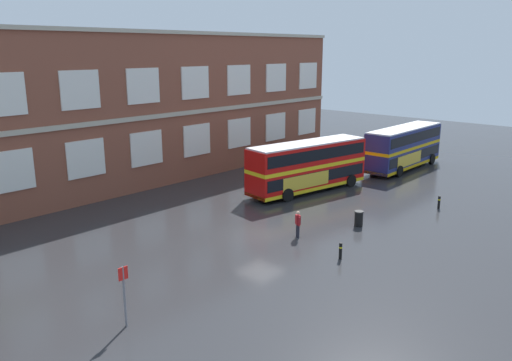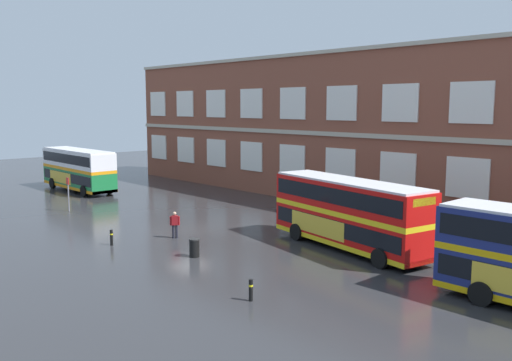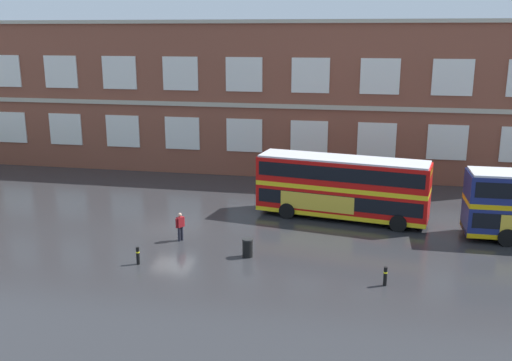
# 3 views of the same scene
# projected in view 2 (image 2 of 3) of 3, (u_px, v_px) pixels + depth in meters

# --- Properties ---
(ground_plane) EXTENTS (120.00, 120.00, 0.00)m
(ground_plane) POSITION_uv_depth(u_px,v_px,m) (212.00, 226.00, 38.40)
(ground_plane) COLOR #2B2B2D
(brick_terminal_building) EXTENTS (54.14, 8.19, 12.85)m
(brick_terminal_building) POSITION_uv_depth(u_px,v_px,m) (346.00, 129.00, 49.00)
(brick_terminal_building) COLOR brown
(brick_terminal_building) RESTS_ON ground
(double_decker_near) EXTENTS (11.01, 2.89, 4.07)m
(double_decker_near) POSITION_uv_depth(u_px,v_px,m) (78.00, 169.00, 54.04)
(double_decker_near) COLOR #197038
(double_decker_near) RESTS_ON ground
(double_decker_middle) EXTENTS (11.28, 4.40, 4.07)m
(double_decker_middle) POSITION_uv_depth(u_px,v_px,m) (348.00, 213.00, 31.95)
(double_decker_middle) COLOR red
(double_decker_middle) RESTS_ON ground
(waiting_passenger) EXTENTS (0.45, 0.58, 1.70)m
(waiting_passenger) POSITION_uv_depth(u_px,v_px,m) (175.00, 224.00, 34.68)
(waiting_passenger) COLOR black
(waiting_passenger) RESTS_ON ground
(bus_stand_flag) EXTENTS (0.44, 0.10, 2.70)m
(bus_stand_flag) POSITION_uv_depth(u_px,v_px,m) (68.00, 191.00, 43.48)
(bus_stand_flag) COLOR slate
(bus_stand_flag) RESTS_ON ground
(station_litter_bin) EXTENTS (0.60, 0.60, 1.03)m
(station_litter_bin) POSITION_uv_depth(u_px,v_px,m) (194.00, 248.00, 30.41)
(station_litter_bin) COLOR black
(station_litter_bin) RESTS_ON ground
(safety_bollard_west) EXTENTS (0.19, 0.19, 0.95)m
(safety_bollard_west) POSITION_uv_depth(u_px,v_px,m) (251.00, 290.00, 23.54)
(safety_bollard_west) COLOR black
(safety_bollard_west) RESTS_ON ground
(safety_bollard_east) EXTENTS (0.19, 0.19, 0.95)m
(safety_bollard_east) POSITION_uv_depth(u_px,v_px,m) (111.00, 237.00, 32.96)
(safety_bollard_east) COLOR black
(safety_bollard_east) RESTS_ON ground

